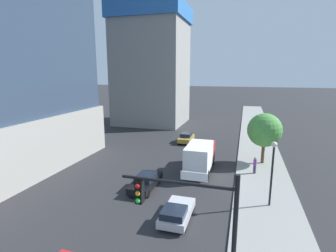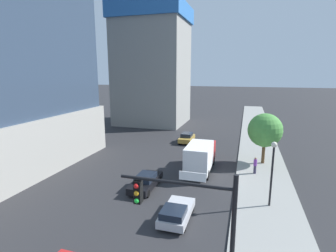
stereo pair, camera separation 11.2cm
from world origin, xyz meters
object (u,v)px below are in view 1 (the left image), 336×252
at_px(street_lamp, 273,164).
at_px(car_gold, 186,138).
at_px(car_silver, 177,213).
at_px(car_black, 146,181).
at_px(pedestrian_purple_shirt, 255,165).
at_px(construction_building, 152,60).
at_px(box_truck, 200,156).
at_px(street_tree, 265,130).
at_px(traffic_light_pole, 194,218).

bearing_deg(street_lamp, car_gold, 121.46).
xyz_separation_m(car_gold, car_silver, (4.08, -21.47, -0.08)).
relative_size(car_silver, car_black, 0.86).
height_order(car_silver, car_black, car_black).
bearing_deg(car_black, car_silver, -47.25).
bearing_deg(car_gold, car_silver, -79.24).
bearing_deg(car_black, pedestrian_purple_shirt, 33.23).
relative_size(construction_building, street_lamp, 5.96).
bearing_deg(box_truck, street_tree, 33.87).
bearing_deg(car_black, traffic_light_pole, -59.78).
bearing_deg(car_silver, pedestrian_purple_shirt, 62.41).
height_order(street_tree, car_black, street_tree).
distance_m(traffic_light_pole, car_gold, 29.38).
distance_m(street_lamp, pedestrian_purple_shirt, 7.30).
bearing_deg(street_lamp, traffic_light_pole, -110.52).
bearing_deg(car_silver, box_truck, 90.00).
distance_m(construction_building, car_gold, 21.15).
xyz_separation_m(traffic_light_pole, car_black, (-6.59, 11.31, -3.91)).
height_order(car_gold, pedestrian_purple_shirt, pedestrian_purple_shirt).
xyz_separation_m(street_lamp, car_gold, (-10.68, 17.45, -2.91)).
bearing_deg(construction_building, street_lamp, -55.86).
distance_m(street_tree, car_black, 15.05).
bearing_deg(traffic_light_pole, street_tree, 79.15).
bearing_deg(street_lamp, box_truck, 137.67).
xyz_separation_m(street_lamp, box_truck, (-6.60, 6.01, -1.82)).
relative_size(street_lamp, box_truck, 0.77).
bearing_deg(pedestrian_purple_shirt, box_truck, -172.40).
height_order(construction_building, car_gold, construction_building).
distance_m(car_silver, car_black, 6.01).
bearing_deg(car_gold, pedestrian_purple_shirt, -47.74).
bearing_deg(car_gold, car_black, -90.00).
height_order(traffic_light_pole, pedestrian_purple_shirt, traffic_light_pole).
bearing_deg(car_silver, street_tree, 65.46).
bearing_deg(construction_building, car_silver, -67.57).
relative_size(car_black, box_truck, 0.70).
height_order(car_gold, car_black, car_gold).
distance_m(street_tree, car_gold, 13.21).
bearing_deg(construction_building, traffic_light_pole, -67.97).
bearing_deg(traffic_light_pole, car_gold, 103.08).
xyz_separation_m(car_gold, box_truck, (4.08, -11.44, 1.08)).
bearing_deg(box_truck, car_gold, 109.63).
bearing_deg(street_tree, car_silver, -114.54).
distance_m(construction_building, traffic_light_pole, 46.13).
xyz_separation_m(construction_building, car_silver, (14.50, -35.13, -12.42)).
bearing_deg(pedestrian_purple_shirt, street_lamp, -81.91).
relative_size(construction_building, street_tree, 5.33).
relative_size(street_lamp, car_silver, 1.30).
bearing_deg(traffic_light_pole, car_black, 120.22).
height_order(street_lamp, car_black, street_lamp).
xyz_separation_m(box_truck, pedestrian_purple_shirt, (5.63, 0.75, -0.76)).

